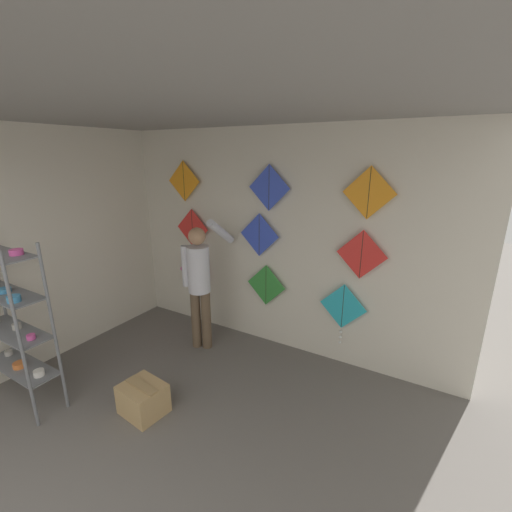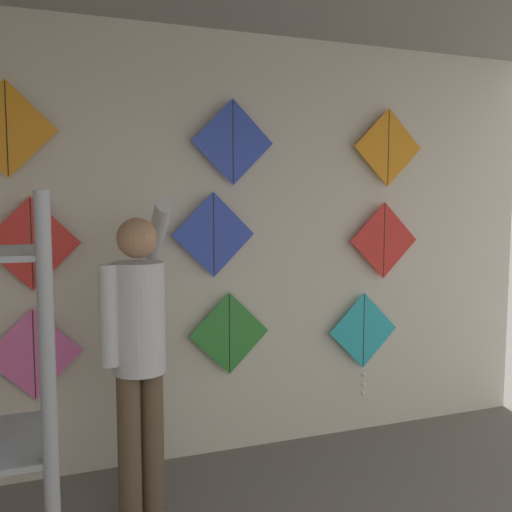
% 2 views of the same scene
% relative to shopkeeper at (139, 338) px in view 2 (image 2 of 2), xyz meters
% --- Properties ---
extents(back_panel, '(4.95, 0.06, 2.80)m').
position_rel_shopkeeper_xyz_m(back_panel, '(0.62, 0.61, 0.43)').
color(back_panel, beige).
rests_on(back_panel, ground).
extents(shopkeeper, '(0.42, 0.66, 1.73)m').
position_rel_shopkeeper_xyz_m(shopkeeper, '(0.00, 0.00, 0.00)').
color(shopkeeper, brown).
rests_on(shopkeeper, ground).
extents(kite_0, '(0.55, 0.01, 0.55)m').
position_rel_shopkeeper_xyz_m(kite_0, '(-0.54, 0.52, -0.17)').
color(kite_0, pink).
extents(kite_1, '(0.55, 0.01, 0.55)m').
position_rel_shopkeeper_xyz_m(kite_1, '(0.68, 0.52, -0.14)').
color(kite_1, '#338C38').
extents(kite_2, '(0.55, 0.04, 0.76)m').
position_rel_shopkeeper_xyz_m(kite_2, '(1.70, 0.52, -0.24)').
color(kite_2, '#28B2C6').
extents(kite_3, '(0.55, 0.01, 0.55)m').
position_rel_shopkeeper_xyz_m(kite_3, '(-0.53, 0.52, 0.49)').
color(kite_3, red).
extents(kite_4, '(0.55, 0.01, 0.55)m').
position_rel_shopkeeper_xyz_m(kite_4, '(0.57, 0.52, 0.52)').
color(kite_4, blue).
extents(kite_5, '(0.55, 0.01, 0.55)m').
position_rel_shopkeeper_xyz_m(kite_5, '(1.86, 0.52, 0.45)').
color(kite_5, red).
extents(kite_6, '(0.55, 0.01, 0.55)m').
position_rel_shopkeeper_xyz_m(kite_6, '(-0.64, 0.52, 1.14)').
color(kite_6, orange).
extents(kite_7, '(0.55, 0.01, 0.55)m').
position_rel_shopkeeper_xyz_m(kite_7, '(0.70, 0.52, 1.11)').
color(kite_7, blue).
extents(kite_8, '(0.55, 0.01, 0.55)m').
position_rel_shopkeeper_xyz_m(kite_8, '(1.87, 0.52, 1.11)').
color(kite_8, orange).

